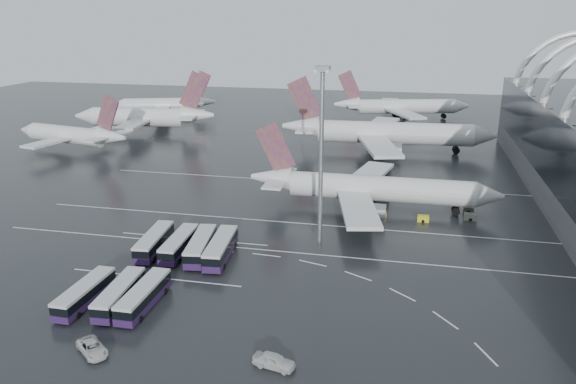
% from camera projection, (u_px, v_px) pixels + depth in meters
% --- Properties ---
extents(ground, '(420.00, 420.00, 0.00)m').
position_uv_depth(ground, '(324.00, 250.00, 97.16)').
color(ground, black).
rests_on(ground, ground).
extents(lane_marking_near, '(120.00, 0.25, 0.01)m').
position_uv_depth(lane_marking_near, '(322.00, 255.00, 95.30)').
color(lane_marking_near, white).
rests_on(lane_marking_near, ground).
extents(lane_marking_mid, '(120.00, 0.25, 0.01)m').
position_uv_depth(lane_marking_mid, '(333.00, 226.00, 108.32)').
color(lane_marking_mid, white).
rests_on(lane_marking_mid, ground).
extents(lane_marking_far, '(120.00, 0.25, 0.01)m').
position_uv_depth(lane_marking_far, '(350.00, 185.00, 134.36)').
color(lane_marking_far, white).
rests_on(lane_marking_far, ground).
extents(bus_bay_line_south, '(28.00, 0.25, 0.01)m').
position_uv_depth(bus_bay_line_south, '(155.00, 278.00, 87.20)').
color(bus_bay_line_south, white).
rests_on(bus_bay_line_south, ground).
extents(bus_bay_line_north, '(28.00, 0.25, 0.01)m').
position_uv_depth(bus_bay_line_north, '(193.00, 239.00, 102.08)').
color(bus_bay_line_north, white).
rests_on(bus_bay_line_north, ground).
extents(airliner_main, '(51.98, 45.81, 17.68)m').
position_uv_depth(airliner_main, '(368.00, 189.00, 116.49)').
color(airliner_main, silver).
rests_on(airliner_main, ground).
extents(airliner_gate_b, '(62.43, 56.13, 21.69)m').
position_uv_depth(airliner_gate_b, '(383.00, 133.00, 164.95)').
color(airliner_gate_b, silver).
rests_on(airliner_gate_b, ground).
extents(airliner_gate_c, '(52.01, 47.25, 18.71)m').
position_uv_depth(airliner_gate_c, '(399.00, 107.00, 215.85)').
color(airliner_gate_c, silver).
rests_on(airliner_gate_c, ground).
extents(jet_remote_west, '(40.56, 32.84, 17.70)m').
position_uv_depth(jet_remote_west, '(73.00, 135.00, 166.17)').
color(jet_remote_west, silver).
rests_on(jet_remote_west, ground).
extents(jet_remote_mid, '(48.76, 39.36, 21.21)m').
position_uv_depth(jet_remote_mid, '(147.00, 117.00, 189.92)').
color(jet_remote_mid, silver).
rests_on(jet_remote_mid, ground).
extents(jet_remote_far, '(40.29, 32.77, 17.86)m').
position_uv_depth(jet_remote_far, '(165.00, 105.00, 221.38)').
color(jet_remote_far, silver).
rests_on(jet_remote_far, ground).
extents(bus_row_near_a, '(4.19, 13.28, 3.21)m').
position_uv_depth(bus_row_near_a, '(154.00, 242.00, 96.37)').
color(bus_row_near_a, '#2F1440').
rests_on(bus_row_near_a, ground).
extents(bus_row_near_b, '(3.48, 12.74, 3.11)m').
position_uv_depth(bus_row_near_b, '(179.00, 244.00, 95.53)').
color(bus_row_near_b, '#2F1440').
rests_on(bus_row_near_b, ground).
extents(bus_row_near_c, '(4.83, 13.44, 3.24)m').
position_uv_depth(bus_row_near_c, '(201.00, 246.00, 94.54)').
color(bus_row_near_c, '#2F1440').
rests_on(bus_row_near_c, ground).
extents(bus_row_near_d, '(4.39, 13.79, 3.34)m').
position_uv_depth(bus_row_near_d, '(221.00, 248.00, 93.60)').
color(bus_row_near_d, '#2F1440').
rests_on(bus_row_near_d, ground).
extents(bus_row_far_a, '(3.09, 12.27, 3.01)m').
position_uv_depth(bus_row_far_a, '(85.00, 293.00, 78.84)').
color(bus_row_far_a, '#2F1440').
rests_on(bus_row_far_a, ground).
extents(bus_row_far_b, '(3.61, 12.44, 3.02)m').
position_uv_depth(bus_row_far_b, '(119.00, 294.00, 78.63)').
color(bus_row_far_b, '#2F1440').
rests_on(bus_row_far_b, ground).
extents(bus_row_far_c, '(3.07, 12.52, 3.08)m').
position_uv_depth(bus_row_far_c, '(144.00, 296.00, 78.06)').
color(bus_row_far_c, '#2F1440').
rests_on(bus_row_far_c, ground).
extents(van_curve_a, '(5.70, 5.29, 1.49)m').
position_uv_depth(van_curve_a, '(92.00, 348.00, 67.60)').
color(van_curve_a, silver).
rests_on(van_curve_a, ground).
extents(van_curve_b, '(5.37, 2.99, 1.73)m').
position_uv_depth(van_curve_b, '(274.00, 361.00, 64.90)').
color(van_curve_b, silver).
rests_on(van_curve_b, ground).
extents(floodlight_mast, '(2.38, 2.38, 31.01)m').
position_uv_depth(floodlight_mast, '(321.00, 135.00, 94.88)').
color(floodlight_mast, gray).
rests_on(floodlight_mast, ground).
extents(gse_cart_belly_a, '(2.23, 1.32, 1.22)m').
position_uv_depth(gse_cart_belly_a, '(423.00, 219.00, 110.45)').
color(gse_cart_belly_a, gold).
rests_on(gse_cart_belly_a, ground).
extents(gse_cart_belly_b, '(2.00, 1.18, 1.09)m').
position_uv_depth(gse_cart_belly_b, '(469.00, 210.00, 115.70)').
color(gse_cart_belly_b, slate).
rests_on(gse_cart_belly_b, ground).
extents(gse_cart_belly_c, '(2.02, 1.19, 1.10)m').
position_uv_depth(gse_cart_belly_c, '(381.00, 214.00, 112.98)').
color(gse_cart_belly_c, gold).
rests_on(gse_cart_belly_c, ground).
extents(gse_cart_belly_d, '(2.48, 1.47, 1.35)m').
position_uv_depth(gse_cart_belly_d, '(470.00, 217.00, 111.26)').
color(gse_cart_belly_d, slate).
rests_on(gse_cart_belly_d, ground).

